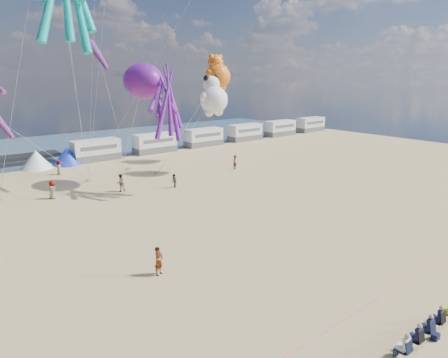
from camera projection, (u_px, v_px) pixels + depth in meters
ground at (266, 284)px, 23.33m from camera, size 120.00×120.00×0.00m
water at (24, 150)px, 64.54m from camera, size 120.00×120.00×0.00m
motorhome_0 at (96, 150)px, 56.60m from camera, size 6.60×2.50×3.00m
motorhome_1 at (155, 143)px, 62.40m from camera, size 6.60×2.50×3.00m
motorhome_2 at (204, 137)px, 68.21m from camera, size 6.60×2.50×3.00m
motorhome_3 at (245, 132)px, 74.02m from camera, size 6.60×2.50×3.00m
motorhome_4 at (280, 128)px, 79.83m from camera, size 6.60×2.50×3.00m
motorhome_5 at (310, 125)px, 85.64m from camera, size 6.60×2.50×3.00m
tent_white at (36, 160)px, 51.78m from camera, size 4.00×4.00×2.40m
tent_blue at (68, 156)px, 54.22m from camera, size 4.00×4.00×2.40m
spectator_row at (427, 326)px, 18.40m from camera, size 6.10×0.90×1.30m
cooler_navy at (435, 337)px, 18.43m from camera, size 0.38×0.28×0.30m
rope_line at (338, 324)px, 19.57m from camera, size 34.00×0.03×0.03m
standing_person at (159, 261)px, 24.23m from camera, size 0.78×0.67×1.82m
beachgoer_0 at (52, 190)px, 39.20m from camera, size 0.71×0.78×1.79m
beachgoer_1 at (174, 181)px, 43.04m from camera, size 0.55×0.78×1.51m
beachgoer_5 at (235, 162)px, 51.52m from camera, size 1.73×1.32×1.83m
beachgoer_6 at (59, 168)px, 48.69m from camera, size 0.68×0.76×1.75m
beachgoer_7 at (121, 183)px, 41.69m from camera, size 0.95×0.68×1.82m
sandbag_b at (121, 174)px, 48.53m from camera, size 0.50×0.35×0.22m
sandbag_c at (157, 173)px, 49.21m from camera, size 0.50×0.35×0.22m
sandbag_d at (128, 169)px, 51.34m from camera, size 0.50×0.35×0.22m
sandbag_e at (89, 180)px, 45.85m from camera, size 0.50×0.35×0.22m
kite_octopus_purple at (143, 81)px, 42.22m from camera, size 7.05×9.53×10.01m
kite_panda at (214, 100)px, 47.70m from camera, size 4.93×4.76×5.73m
kite_teddy_orange at (218, 76)px, 53.95m from camera, size 5.31×5.18×5.81m
windsock_mid at (99, 56)px, 41.51m from camera, size 1.89×6.79×6.71m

